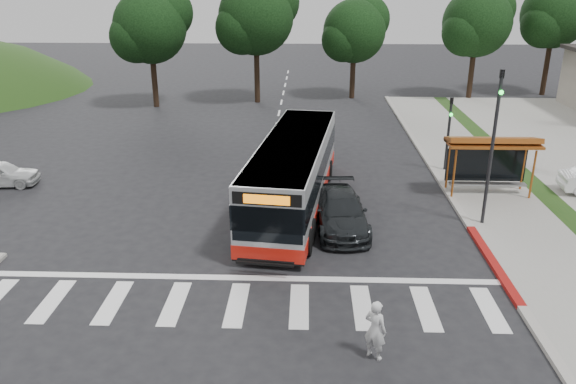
{
  "coord_description": "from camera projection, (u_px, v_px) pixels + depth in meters",
  "views": [
    {
      "loc": [
        2.18,
        -20.37,
        9.79
      ],
      "look_at": [
        1.43,
        0.93,
        1.6
      ],
      "focal_mm": 35.0,
      "sensor_mm": 36.0,
      "label": 1
    }
  ],
  "objects": [
    {
      "name": "tree_north_a",
      "position": [
        257.0,
        15.0,
        44.48
      ],
      "size": [
        6.6,
        6.15,
        10.17
      ],
      "color": "black",
      "rests_on": "ground"
    },
    {
      "name": "tree_north_b",
      "position": [
        355.0,
        30.0,
        46.53
      ],
      "size": [
        5.72,
        5.33,
        8.43
      ],
      "color": "black",
      "rests_on": "ground"
    },
    {
      "name": "tree_ne_a",
      "position": [
        478.0,
        21.0,
        45.95
      ],
      "size": [
        6.16,
        5.74,
        9.3
      ],
      "color": "black",
      "rests_on": "parking_lot"
    },
    {
      "name": "sidewalk_east",
      "position": [
        473.0,
        174.0,
        29.67
      ],
      "size": [
        4.0,
        40.0,
        0.12
      ],
      "primitive_type": "cube",
      "color": "gray",
      "rests_on": "ground"
    },
    {
      "name": "bus_shelter",
      "position": [
        492.0,
        147.0,
        26.15
      ],
      "size": [
        4.2,
        1.6,
        2.86
      ],
      "color": "#A0501A",
      "rests_on": "sidewalk_east"
    },
    {
      "name": "transit_bus",
      "position": [
        293.0,
        174.0,
        24.99
      ],
      "size": [
        4.11,
        12.31,
        3.12
      ],
      "primitive_type": null,
      "rotation": [
        0.0,
        0.0,
        -0.13
      ],
      "color": "#ADAFB1",
      "rests_on": "ground"
    },
    {
      "name": "ground",
      "position": [
        252.0,
        237.0,
        22.58
      ],
      "size": [
        140.0,
        140.0,
        0.0
      ],
      "primitive_type": "plane",
      "color": "black",
      "rests_on": "ground"
    },
    {
      "name": "crosswalk_ladder",
      "position": [
        237.0,
        304.0,
        17.92
      ],
      "size": [
        18.0,
        2.6,
        0.01
      ],
      "primitive_type": "cube",
      "color": "silver",
      "rests_on": "ground"
    },
    {
      "name": "tree_north_c",
      "position": [
        151.0,
        25.0,
        43.1
      ],
      "size": [
        6.16,
        5.74,
        9.3
      ],
      "color": "black",
      "rests_on": "ground"
    },
    {
      "name": "dark_sedan",
      "position": [
        341.0,
        211.0,
        23.18
      ],
      "size": [
        2.37,
        5.13,
        1.45
      ],
      "primitive_type": "imported",
      "rotation": [
        0.0,
        0.0,
        0.07
      ],
      "color": "#212427",
      "rests_on": "ground"
    },
    {
      "name": "traffic_signal_ne_short",
      "position": [
        449.0,
        127.0,
        29.3
      ],
      "size": [
        0.18,
        0.37,
        4.0
      ],
      "color": "black",
      "rests_on": "ground"
    },
    {
      "name": "curb_east",
      "position": [
        435.0,
        173.0,
        29.73
      ],
      "size": [
        0.3,
        40.0,
        0.15
      ],
      "primitive_type": "cube",
      "color": "#9E9991",
      "rests_on": "ground"
    },
    {
      "name": "traffic_signal_ne_tall",
      "position": [
        494.0,
        136.0,
        22.27
      ],
      "size": [
        0.18,
        0.37,
        6.5
      ],
      "color": "black",
      "rests_on": "ground"
    },
    {
      "name": "pedestrian",
      "position": [
        375.0,
        330.0,
        15.14
      ],
      "size": [
        0.77,
        0.72,
        1.77
      ],
      "primitive_type": "imported",
      "rotation": [
        0.0,
        0.0,
        2.52
      ],
      "color": "silver",
      "rests_on": "ground"
    },
    {
      "name": "tree_ne_b",
      "position": [
        556.0,
        13.0,
        47.4
      ],
      "size": [
        6.16,
        5.74,
        10.02
      ],
      "color": "black",
      "rests_on": "ground"
    },
    {
      "name": "curb_east_red",
      "position": [
        493.0,
        263.0,
        20.4
      ],
      "size": [
        0.32,
        6.0,
        0.15
      ],
      "primitive_type": "cube",
      "color": "maroon",
      "rests_on": "ground"
    }
  ]
}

